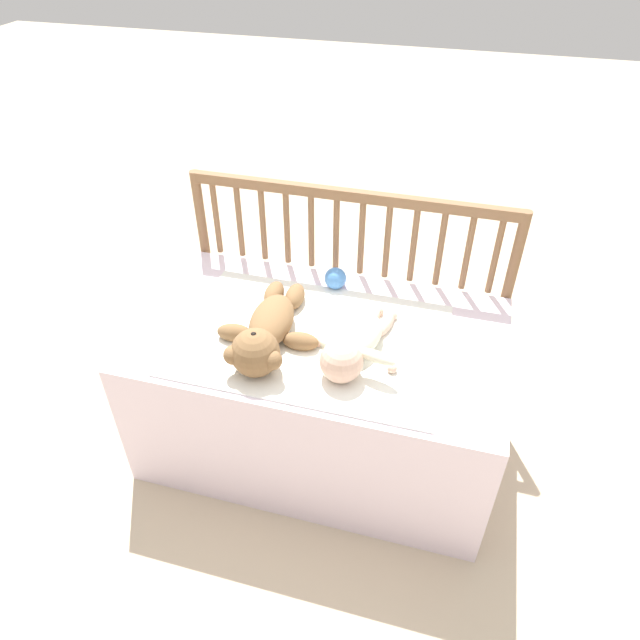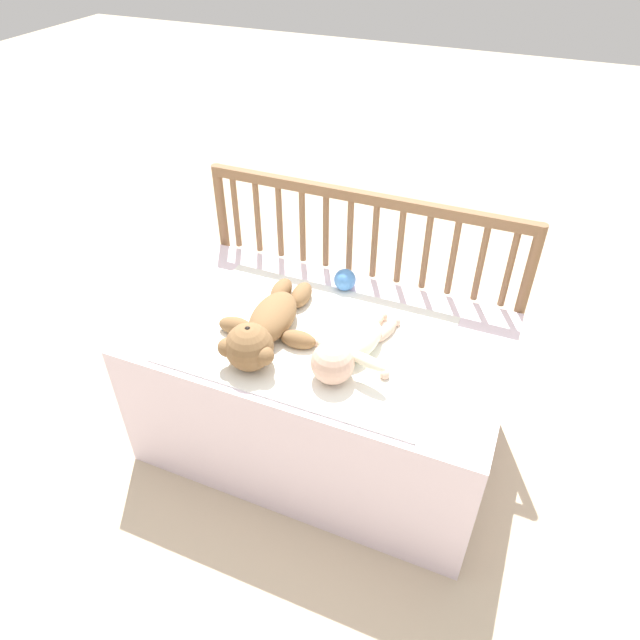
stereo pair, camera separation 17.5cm
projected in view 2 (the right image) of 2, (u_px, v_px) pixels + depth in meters
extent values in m
plane|color=#C6B293|center=(321.00, 438.00, 2.12)|extent=(12.00, 12.00, 0.00)
cube|color=silver|center=(321.00, 390.00, 1.96)|extent=(1.16, 0.69, 0.51)
cylinder|color=brown|center=(228.00, 263.00, 2.30)|extent=(0.04, 0.04, 0.83)
cylinder|color=brown|center=(514.00, 331.00, 1.96)|extent=(0.04, 0.04, 0.83)
cube|color=brown|center=(364.00, 197.00, 1.88)|extent=(1.13, 0.03, 0.04)
cylinder|color=brown|center=(236.00, 213.00, 2.13)|extent=(0.02, 0.02, 0.28)
cylinder|color=brown|center=(258.00, 217.00, 2.11)|extent=(0.02, 0.02, 0.28)
cylinder|color=brown|center=(280.00, 222.00, 2.08)|extent=(0.02, 0.02, 0.28)
cylinder|color=brown|center=(302.00, 227.00, 2.05)|extent=(0.02, 0.02, 0.28)
cylinder|color=brown|center=(326.00, 231.00, 2.02)|extent=(0.02, 0.02, 0.28)
cylinder|color=brown|center=(350.00, 236.00, 2.00)|extent=(0.02, 0.02, 0.28)
cylinder|color=brown|center=(375.00, 242.00, 1.97)|extent=(0.02, 0.02, 0.28)
cylinder|color=brown|center=(400.00, 247.00, 1.94)|extent=(0.02, 0.02, 0.28)
cylinder|color=brown|center=(426.00, 252.00, 1.91)|extent=(0.02, 0.02, 0.28)
cylinder|color=brown|center=(453.00, 258.00, 1.89)|extent=(0.02, 0.02, 0.28)
cylinder|color=brown|center=(481.00, 264.00, 1.86)|extent=(0.02, 0.02, 0.28)
cylinder|color=brown|center=(509.00, 270.00, 1.83)|extent=(0.02, 0.02, 0.28)
cube|color=white|center=(311.00, 338.00, 1.78)|extent=(0.82, 0.56, 0.01)
ellipsoid|color=olive|center=(273.00, 317.00, 1.79)|extent=(0.15, 0.26, 0.10)
sphere|color=olive|center=(249.00, 347.00, 1.64)|extent=(0.14, 0.14, 0.14)
sphere|color=tan|center=(248.00, 337.00, 1.62)|extent=(0.06, 0.06, 0.06)
sphere|color=black|center=(248.00, 330.00, 1.60)|extent=(0.02, 0.02, 0.02)
sphere|color=olive|center=(264.00, 356.00, 1.61)|extent=(0.06, 0.06, 0.06)
sphere|color=olive|center=(227.00, 347.00, 1.63)|extent=(0.06, 0.06, 0.06)
ellipsoid|color=olive|center=(298.00, 340.00, 1.73)|extent=(0.12, 0.07, 0.06)
ellipsoid|color=olive|center=(236.00, 326.00, 1.78)|extent=(0.12, 0.07, 0.06)
ellipsoid|color=olive|center=(301.00, 295.00, 1.91)|extent=(0.07, 0.13, 0.06)
ellipsoid|color=olive|center=(281.00, 291.00, 1.93)|extent=(0.07, 0.13, 0.06)
ellipsoid|color=#EAEACC|center=(360.00, 341.00, 1.70)|extent=(0.14, 0.21, 0.09)
sphere|color=beige|center=(333.00, 363.00, 1.60)|extent=(0.13, 0.13, 0.13)
ellipsoid|color=#EAEACC|center=(367.00, 361.00, 1.58)|extent=(0.13, 0.06, 0.03)
ellipsoid|color=#EAEACC|center=(327.00, 345.00, 1.73)|extent=(0.13, 0.06, 0.03)
sphere|color=beige|center=(385.00, 374.00, 1.63)|extent=(0.03, 0.03, 0.03)
sphere|color=beige|center=(317.00, 342.00, 1.74)|extent=(0.03, 0.03, 0.03)
ellipsoid|color=beige|center=(386.00, 331.00, 1.78)|extent=(0.07, 0.13, 0.04)
ellipsoid|color=beige|center=(373.00, 325.00, 1.80)|extent=(0.07, 0.13, 0.04)
sphere|color=beige|center=(396.00, 322.00, 1.82)|extent=(0.03, 0.03, 0.03)
sphere|color=beige|center=(383.00, 316.00, 1.84)|extent=(0.03, 0.03, 0.03)
sphere|color=#4C8CDB|center=(345.00, 280.00, 1.97)|extent=(0.08, 0.08, 0.08)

